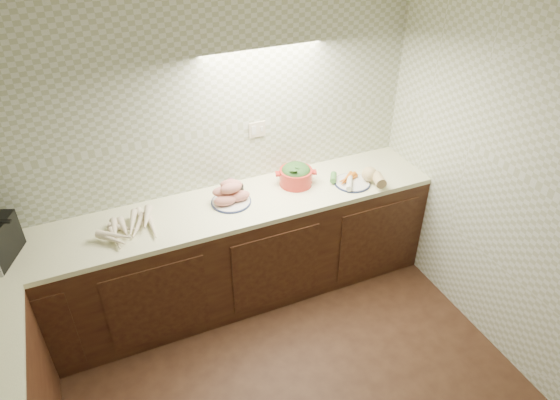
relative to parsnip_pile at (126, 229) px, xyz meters
name	(u,v)px	position (x,y,z in m)	size (l,w,h in m)	color
room	(289,261)	(0.54, -1.46, 0.69)	(3.60, 3.60, 2.60)	black
counter	(138,370)	(-0.14, -0.78, -0.48)	(3.60, 3.60, 0.90)	black
parsnip_pile	(126,229)	(0.00, 0.00, 0.00)	(0.45, 0.39, 0.08)	beige
sweet_potato_plate	(230,194)	(0.77, 0.08, 0.04)	(0.30, 0.30, 0.18)	#182146
onion_bowl	(233,188)	(0.83, 0.19, 0.01)	(0.16, 0.16, 0.13)	black
dutch_oven	(296,174)	(1.32, 0.11, 0.05)	(0.33, 0.33, 0.18)	red
veg_plate	(360,178)	(1.79, -0.08, 0.01)	(0.41, 0.33, 0.13)	#182146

